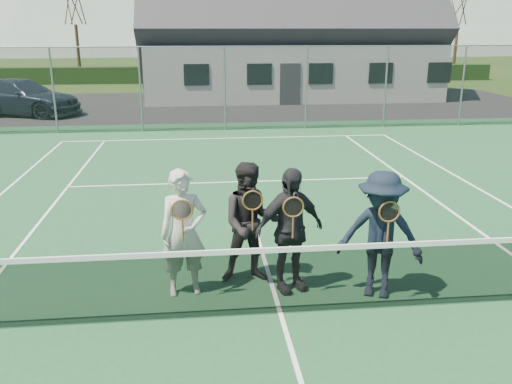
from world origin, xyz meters
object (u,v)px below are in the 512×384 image
Objects in this scene: player_b at (251,223)px; car_c at (21,97)px; player_c at (289,230)px; tennis_net at (281,278)px; player_a at (184,233)px; clubhouse at (288,21)px; player_d at (380,235)px.

car_c is at bearing 115.81° from player_b.
player_b is 0.62m from player_c.
player_a is at bearing 149.30° from tennis_net.
car_c is 0.45× the size of tennis_net.
clubhouse reaches higher than player_a.
tennis_net is at bearing -99.46° from clubhouse.
clubhouse is 23.95m from player_d.
tennis_net is 6.49× the size of player_a.
player_b is at bearing 105.32° from tennis_net.
tennis_net is (8.56, -18.15, -0.22)m from car_c.
player_c is at bearing -34.14° from player_b.
player_d is (9.98, -17.76, 0.16)m from car_c.
clubhouse is 8.67× the size of player_c.
player_c is 1.00× the size of player_d.
player_a is at bearing -135.78° from car_c.
player_c is at bearing -131.84° from car_c.
player_a is 1.00× the size of player_c.
car_c is 2.92× the size of player_a.
car_c is at bearing 119.33° from player_d.
player_c is at bearing -99.21° from clubhouse.
clubhouse is 23.55m from player_b.
tennis_net is 6.49× the size of player_c.
car_c is 2.92× the size of player_c.
player_b is 1.00× the size of player_d.
player_c reaches higher than tennis_net.
clubhouse reaches higher than player_d.
tennis_net is at bearing -30.70° from player_a.
car_c is 14.22m from clubhouse.
clubhouse is (4.00, 24.00, 3.45)m from tennis_net.
player_d is (1.71, -0.67, -0.00)m from player_b.
player_d is at bearing -14.88° from player_c.
player_b and player_c have the same top height.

